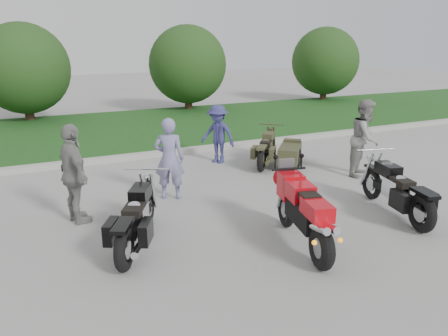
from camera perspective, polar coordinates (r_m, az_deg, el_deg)
name	(u,v)px	position (r m, az deg, el deg)	size (l,w,h in m)	color
ground	(259,236)	(7.73, 4.56, -8.79)	(80.00, 80.00, 0.00)	#9A9A95
curb	(155,154)	(12.94, -8.96, 1.80)	(60.00, 0.30, 0.15)	#A4A19A
grass_strip	(122,129)	(16.86, -13.17, 4.93)	(60.00, 8.00, 0.14)	#275E20
tree_mid_left	(24,69)	(19.55, -24.67, 11.71)	(3.60, 3.60, 4.00)	#3F2B1C
tree_mid_right	(188,65)	(20.97, -4.77, 13.31)	(3.60, 3.60, 4.00)	#3F2B1C
tree_far_right	(325,61)	(25.00, 13.07, 13.43)	(3.60, 3.60, 4.00)	#3F2B1C
sportbike_red	(304,211)	(7.19, 10.39, -5.55)	(0.79, 2.22, 1.07)	black
cruiser_left	(136,221)	(7.26, -11.39, -6.80)	(1.25, 2.15, 0.91)	black
cruiser_right	(398,192)	(9.02, 21.82, -2.98)	(0.76, 2.37, 0.93)	black
cruiser_sidecar	(280,152)	(11.85, 7.31, 2.08)	(1.78, 1.96, 0.83)	black
person_stripe	(169,159)	(9.27, -7.16, 1.20)	(0.64, 0.42, 1.75)	#7A79A4
person_grey	(365,138)	(11.41, 17.94, 3.78)	(0.93, 0.72, 1.91)	gray
person_denim	(218,134)	(12.01, -0.81, 4.45)	(1.04, 0.60, 1.61)	navy
person_back	(74,174)	(8.40, -19.00, -0.80)	(1.09, 0.46, 1.86)	gray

